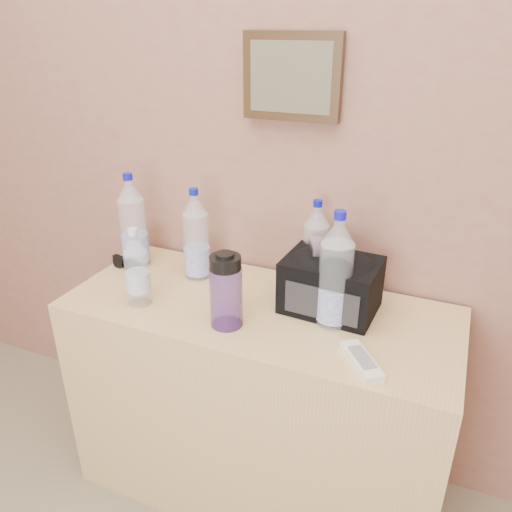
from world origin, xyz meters
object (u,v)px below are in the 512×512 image
at_px(toiletry_bag, 331,282).
at_px(pet_small, 137,271).
at_px(nalgene_bottle, 226,290).
at_px(pet_large_d, 335,276).
at_px(pet_large_a, 133,226).
at_px(pet_large_c, 315,250).
at_px(sunglasses, 127,264).
at_px(foil_packet, 330,246).
at_px(pet_large_b, 196,239).
at_px(ac_remote, 362,361).
at_px(dresser, 258,402).

bearing_deg(toiletry_bag, pet_small, -156.98).
bearing_deg(nalgene_bottle, toiletry_bag, 38.98).
xyz_separation_m(pet_large_d, pet_small, (-0.58, -0.13, -0.04)).
xyz_separation_m(pet_large_a, pet_large_d, (0.75, -0.10, 0.00)).
relative_size(pet_large_c, sunglasses, 2.20).
bearing_deg(pet_large_d, foil_packet, 115.50).
bearing_deg(pet_large_b, pet_large_c, 12.59).
xyz_separation_m(pet_large_b, pet_large_d, (0.50, -0.10, 0.01)).
distance_m(pet_small, ac_remote, 0.71).
distance_m(dresser, pet_large_d, 0.58).
bearing_deg(pet_large_a, pet_large_c, 8.14).
xyz_separation_m(pet_large_b, toiletry_bag, (0.47, -0.03, -0.05)).
xyz_separation_m(pet_large_c, ac_remote, (0.24, -0.35, -0.12)).
bearing_deg(nalgene_bottle, pet_large_a, 154.30).
distance_m(dresser, nalgene_bottle, 0.51).
height_order(dresser, pet_large_a, pet_large_a).
height_order(pet_large_a, nalgene_bottle, pet_large_a).
distance_m(pet_large_c, foil_packet, 0.14).
distance_m(pet_small, foil_packet, 0.59).
relative_size(pet_large_d, foil_packet, 3.04).
distance_m(pet_large_d, ac_remote, 0.25).
distance_m(dresser, pet_large_b, 0.59).
relative_size(pet_large_c, toiletry_bag, 1.09).
bearing_deg(pet_large_c, toiletry_bag, -53.44).
bearing_deg(pet_large_b, toiletry_bag, -3.84).
relative_size(ac_remote, toiletry_bag, 0.59).
height_order(pet_large_b, pet_large_c, pet_large_b).
distance_m(dresser, ac_remote, 0.55).
height_order(dresser, nalgene_bottle, nalgene_bottle).
relative_size(pet_large_c, nalgene_bottle, 1.32).
height_order(pet_large_b, toiletry_bag, pet_large_b).
height_order(pet_large_d, sunglasses, pet_large_d).
xyz_separation_m(dresser, pet_small, (-0.35, -0.12, 0.49)).
relative_size(dresser, pet_large_d, 3.49).
distance_m(dresser, foil_packet, 0.61).
bearing_deg(sunglasses, pet_small, -31.95).
distance_m(pet_large_c, toiletry_bag, 0.15).
xyz_separation_m(pet_large_a, toiletry_bag, (0.72, -0.03, -0.06)).
bearing_deg(ac_remote, dresser, -152.03).
xyz_separation_m(pet_large_a, foil_packet, (0.71, -0.01, 0.05)).
relative_size(dresser, toiletry_bag, 4.40).
bearing_deg(dresser, foil_packet, 26.40).
distance_m(pet_large_c, nalgene_bottle, 0.36).
bearing_deg(sunglasses, pet_large_a, 90.35).
bearing_deg(pet_small, pet_large_d, 12.44).
height_order(pet_large_d, nalgene_bottle, pet_large_d).
bearing_deg(pet_small, sunglasses, 135.12).
distance_m(pet_large_a, ac_remote, 0.92).
bearing_deg(nalgene_bottle, sunglasses, 159.18).
xyz_separation_m(pet_large_a, ac_remote, (0.87, -0.26, -0.14)).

